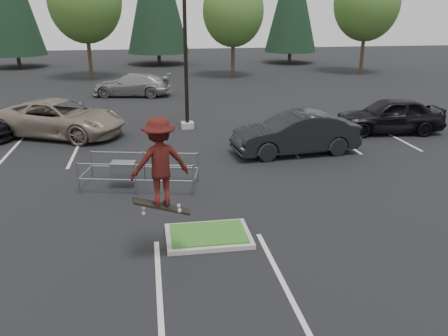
{
  "coord_description": "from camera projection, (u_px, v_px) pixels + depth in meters",
  "views": [
    {
      "loc": [
        -1.37,
        -11.09,
        5.75
      ],
      "look_at": [
        0.66,
        1.5,
        1.41
      ],
      "focal_mm": 38.0,
      "sensor_mm": 36.0,
      "label": 1
    }
  ],
  "objects": [
    {
      "name": "decid_b",
      "position": [
        85.0,
        3.0,
        38.1
      ],
      "size": [
        5.89,
        5.89,
        9.64
      ],
      "color": "#38281C",
      "rests_on": "ground"
    },
    {
      "name": "light_pole",
      "position": [
        185.0,
        34.0,
        22.24
      ],
      "size": [
        0.7,
        0.6,
        10.12
      ],
      "color": "gray",
      "rests_on": "ground"
    },
    {
      "name": "ground",
      "position": [
        208.0,
        238.0,
        12.42
      ],
      "size": [
        120.0,
        120.0,
        0.0
      ],
      "primitive_type": "plane",
      "color": "black",
      "rests_on": "ground"
    },
    {
      "name": "car_r_black",
      "position": [
        390.0,
        115.0,
        22.61
      ],
      "size": [
        5.14,
        2.4,
        1.7
      ],
      "primitive_type": "imported",
      "rotation": [
        0.0,
        0.0,
        4.63
      ],
      "color": "black",
      "rests_on": "ground"
    },
    {
      "name": "decid_d",
      "position": [
        366.0,
        5.0,
        41.58
      ],
      "size": [
        5.76,
        5.76,
        9.43
      ],
      "color": "#38281C",
      "rests_on": "ground"
    },
    {
      "name": "cart_corral",
      "position": [
        127.0,
        168.0,
        15.7
      ],
      "size": [
        3.97,
        2.13,
        1.07
      ],
      "rotation": [
        0.0,
        0.0,
        -0.22
      ],
      "color": "gray",
      "rests_on": "ground"
    },
    {
      "name": "grass_median",
      "position": [
        208.0,
        235.0,
        12.4
      ],
      "size": [
        2.2,
        1.6,
        0.16
      ],
      "color": "gray",
      "rests_on": "ground"
    },
    {
      "name": "skateboarder",
      "position": [
        159.0,
        162.0,
        10.51
      ],
      "size": [
        1.44,
        1.02,
        2.32
      ],
      "rotation": [
        0.0,
        0.0,
        3.36
      ],
      "color": "black",
      "rests_on": "ground"
    },
    {
      "name": "car_r_charc",
      "position": [
        295.0,
        133.0,
        19.37
      ],
      "size": [
        5.28,
        2.28,
        1.69
      ],
      "primitive_type": "imported",
      "rotation": [
        0.0,
        0.0,
        4.81
      ],
      "color": "black",
      "rests_on": "ground"
    },
    {
      "name": "car_far_silver",
      "position": [
        133.0,
        85.0,
        32.11
      ],
      "size": [
        5.57,
        3.16,
        1.52
      ],
      "primitive_type": "imported",
      "rotation": [
        0.0,
        0.0,
        4.51
      ],
      "color": "gray",
      "rests_on": "ground"
    },
    {
      "name": "car_l_tan",
      "position": [
        58.0,
        118.0,
        22.06
      ],
      "size": [
        6.71,
        5.11,
        1.69
      ],
      "primitive_type": "imported",
      "rotation": [
        0.0,
        0.0,
        1.14
      ],
      "color": "gray",
      "rests_on": "ground"
    },
    {
      "name": "stall_lines",
      "position": [
        152.0,
        168.0,
        17.85
      ],
      "size": [
        22.62,
        17.6,
        0.01
      ],
      "color": "beige",
      "rests_on": "ground"
    },
    {
      "name": "decid_c",
      "position": [
        233.0,
        13.0,
        39.52
      ],
      "size": [
        5.12,
        5.12,
        8.38
      ],
      "color": "#38281C",
      "rests_on": "ground"
    }
  ]
}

